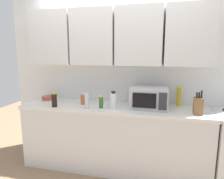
# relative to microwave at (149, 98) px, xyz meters

# --- Properties ---
(wall_back_with_cabinets) EXTENTS (3.41, 0.38, 2.60)m
(wall_back_with_cabinets) POSITION_rel_microwave_xyz_m (-0.47, 0.22, 0.54)
(wall_back_with_cabinets) COLOR white
(wall_back_with_cabinets) RESTS_ON ground_plane
(counter_run) EXTENTS (2.54, 0.63, 0.90)m
(counter_run) POSITION_rel_microwave_xyz_m (-0.47, -0.02, -0.59)
(counter_run) COLOR silver
(counter_run) RESTS_ON ground_plane
(microwave) EXTENTS (0.48, 0.37, 0.28)m
(microwave) POSITION_rel_microwave_xyz_m (0.00, 0.00, 0.00)
(microwave) COLOR #B7B7BC
(microwave) RESTS_ON counter_run
(knife_block) EXTENTS (0.10, 0.12, 0.29)m
(knife_block) POSITION_rel_microwave_xyz_m (0.58, -0.14, -0.04)
(knife_block) COLOR brown
(knife_block) RESTS_ON counter_run
(bottle_white_jar) EXTENTS (0.08, 0.08, 0.23)m
(bottle_white_jar) POSITION_rel_microwave_xyz_m (-0.45, -0.15, -0.03)
(bottle_white_jar) COLOR white
(bottle_white_jar) RESTS_ON counter_run
(bottle_green_oil) EXTENTS (0.06, 0.06, 0.16)m
(bottle_green_oil) POSITION_rel_microwave_xyz_m (-0.61, -0.15, -0.06)
(bottle_green_oil) COLOR #386B2D
(bottle_green_oil) RESTS_ON counter_run
(bottle_yellow_mustard) EXTENTS (0.05, 0.05, 0.28)m
(bottle_yellow_mustard) POSITION_rel_microwave_xyz_m (0.39, 0.20, -0.01)
(bottle_yellow_mustard) COLOR gold
(bottle_yellow_mustard) RESTS_ON counter_run
(bottle_spice_jar) EXTENTS (0.08, 0.08, 0.17)m
(bottle_spice_jar) POSITION_rel_microwave_xyz_m (-0.91, -0.03, -0.07)
(bottle_spice_jar) COLOR #BC6638
(bottle_spice_jar) RESTS_ON counter_run
(bottle_soy_dark) EXTENTS (0.07, 0.07, 0.20)m
(bottle_soy_dark) POSITION_rel_microwave_xyz_m (-1.24, -0.23, -0.05)
(bottle_soy_dark) COLOR black
(bottle_soy_dark) RESTS_ON counter_run
(bottle_clear_tall) EXTENTS (0.06, 0.06, 0.21)m
(bottle_clear_tall) POSITION_rel_microwave_xyz_m (-0.78, -0.21, -0.04)
(bottle_clear_tall) COLOR silver
(bottle_clear_tall) RESTS_ON counter_run
(bowl_ceramic_small) EXTENTS (0.17, 0.17, 0.06)m
(bowl_ceramic_small) POSITION_rel_microwave_xyz_m (-1.56, 0.12, -0.11)
(bowl_ceramic_small) COLOR #B24C3D
(bowl_ceramic_small) RESTS_ON counter_run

